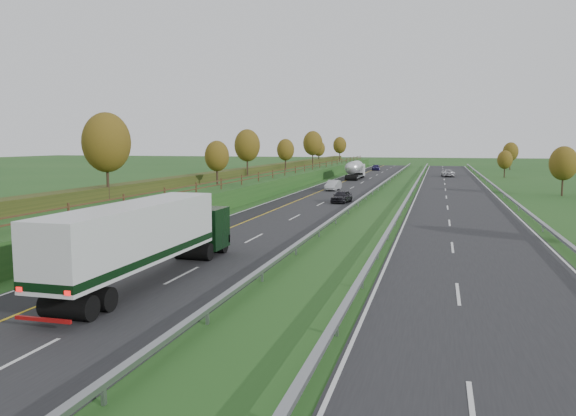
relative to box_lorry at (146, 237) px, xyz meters
name	(u,v)px	position (x,y,z in m)	size (l,w,h in m)	color
ground	(387,199)	(7.82, 45.75, -2.33)	(400.00, 400.00, 0.00)	#204C1B
near_carriageway	(331,194)	(-0.18, 50.75, -2.31)	(10.50, 200.00, 0.04)	black
far_carriageway	(456,197)	(16.32, 50.75, -2.31)	(10.50, 200.00, 0.04)	black
hard_shoulder	(304,193)	(-3.93, 50.75, -2.31)	(3.00, 200.00, 0.04)	black
lane_markings	(378,195)	(6.22, 50.63, -2.28)	(26.75, 200.00, 0.01)	silver
embankment_left	(242,185)	(-13.18, 50.75, -1.33)	(12.00, 200.00, 2.00)	#204C1B
hedge_left	(228,174)	(-15.18, 50.75, 0.22)	(2.20, 180.00, 1.10)	#293415
fence_left	(271,173)	(-8.68, 50.34, 0.40)	(0.12, 189.06, 1.20)	#422B19
median_barrier_near	(373,190)	(5.52, 50.75, -1.72)	(0.32, 200.00, 0.71)	gray
median_barrier_far	(411,191)	(10.62, 50.75, -1.72)	(0.32, 200.00, 0.71)	gray
outer_barrier_far	(504,193)	(22.12, 50.75, -1.71)	(0.32, 200.00, 0.71)	gray
trees_left	(235,147)	(-12.82, 47.38, 4.04)	(6.64, 164.30, 7.66)	#2D2116
trees_far	(533,159)	(29.62, 79.96, 1.92)	(8.45, 118.60, 7.12)	#2D2116
box_lorry	(146,237)	(0.00, 0.00, 0.00)	(2.58, 16.28, 4.06)	black
road_tanker	(355,169)	(-1.56, 82.95, -0.47)	(2.40, 11.22, 3.46)	silver
car_dark_near	(342,196)	(3.14, 39.81, -1.57)	(1.69, 4.21, 1.43)	black
car_silver_mid	(333,185)	(-0.91, 56.26, -1.55)	(1.58, 4.52, 1.49)	#B5B7BB
car_small_far	(376,168)	(-1.42, 118.25, -1.61)	(1.92, 4.71, 1.37)	#1B1647
car_oncoming	(448,173)	(15.84, 95.05, -1.56)	(2.42, 5.24, 1.46)	silver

